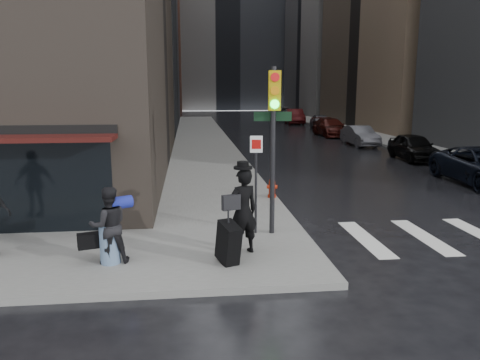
# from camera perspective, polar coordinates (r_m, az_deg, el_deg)

# --- Properties ---
(ground) EXTENTS (140.00, 140.00, 0.00)m
(ground) POSITION_cam_1_polar(r_m,az_deg,el_deg) (10.92, -0.61, -9.43)
(ground) COLOR black
(ground) RESTS_ON ground
(sidewalk_left) EXTENTS (4.00, 50.00, 0.15)m
(sidewalk_left) POSITION_cam_1_polar(r_m,az_deg,el_deg) (37.38, -4.74, 5.32)
(sidewalk_left) COLOR slate
(sidewalk_left) RESTS_ON ground
(sidewalk_right) EXTENTS (3.00, 50.00, 0.15)m
(sidewalk_right) POSITION_cam_1_polar(r_m,az_deg,el_deg) (40.08, 15.02, 5.37)
(sidewalk_right) COLOR slate
(sidewalk_right) RESTS_ON ground
(bldg_left_far) EXTENTS (22.00, 20.00, 26.00)m
(bldg_left_far) POSITION_cam_1_polar(r_m,az_deg,el_deg) (73.74, -16.42, 17.84)
(bldg_left_far) COLOR #562F1D
(bldg_left_far) RESTS_ON ground
(bldg_right_far) EXTENTS (22.00, 20.00, 25.00)m
(bldg_right_far) POSITION_cam_1_polar(r_m,az_deg,el_deg) (73.84, 15.96, 17.47)
(bldg_right_far) COLOR slate
(bldg_right_far) RESTS_ON ground
(bldg_distant) EXTENTS (40.00, 12.00, 32.00)m
(bldg_distant) POSITION_cam_1_polar(r_m,az_deg,el_deg) (89.29, -1.84, 18.96)
(bldg_distant) COLOR slate
(bldg_distant) RESTS_ON ground
(man_overcoat) EXTENTS (1.08, 1.39, 2.14)m
(man_overcoat) POSITION_cam_1_polar(r_m,az_deg,el_deg) (10.39, -0.02, -4.43)
(man_overcoat) COLOR black
(man_overcoat) RESTS_ON ground
(man_jeans) EXTENTS (1.22, 0.85, 1.67)m
(man_jeans) POSITION_cam_1_polar(r_m,az_deg,el_deg) (10.32, -15.75, -5.33)
(man_jeans) COLOR black
(man_jeans) RESTS_ON ground
(traffic_light) EXTENTS (1.05, 0.51, 4.20)m
(traffic_light) POSITION_cam_1_polar(r_m,az_deg,el_deg) (11.61, 3.92, 6.29)
(traffic_light) COLOR black
(traffic_light) RESTS_ON ground
(fire_hydrant) EXTENTS (0.38, 0.29, 0.67)m
(fire_hydrant) POSITION_cam_1_polar(r_m,az_deg,el_deg) (16.05, 3.92, -1.07)
(fire_hydrant) COLOR #9F2009
(fire_hydrant) RESTS_ON ground
(parked_car_1) EXTENTS (1.96, 4.29, 1.43)m
(parked_car_1) POSITION_cam_1_polar(r_m,az_deg,el_deg) (27.00, 20.40, 3.80)
(parked_car_1) COLOR black
(parked_car_1) RESTS_ON ground
(parked_car_2) EXTENTS (1.51, 4.09, 1.34)m
(parked_car_2) POSITION_cam_1_polar(r_m,az_deg,el_deg) (32.77, 14.42, 5.24)
(parked_car_2) COLOR #505055
(parked_car_2) RESTS_ON ground
(parked_car_3) EXTENTS (2.19, 4.99, 1.43)m
(parked_car_3) POSITION_cam_1_polar(r_m,az_deg,el_deg) (38.95, 10.99, 6.34)
(parked_car_3) COLOR #3A0F0B
(parked_car_3) RESTS_ON ground
(parked_car_4) EXTENTS (2.08, 4.30, 1.42)m
(parked_car_4) POSITION_cam_1_polar(r_m,az_deg,el_deg) (45.53, 9.81, 7.04)
(parked_car_4) COLOR #47484C
(parked_car_4) RESTS_ON ground
(parked_car_5) EXTENTS (2.11, 5.07, 1.63)m
(parked_car_5) POSITION_cam_1_polar(r_m,az_deg,el_deg) (51.61, 6.65, 7.71)
(parked_car_5) COLOR #3A0B0C
(parked_car_5) RESTS_ON ground
(parked_car_6) EXTENTS (2.96, 5.76, 1.55)m
(parked_car_6) POSITION_cam_1_polar(r_m,az_deg,el_deg) (58.08, 5.44, 8.07)
(parked_car_6) COLOR #49484D
(parked_car_6) RESTS_ON ground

